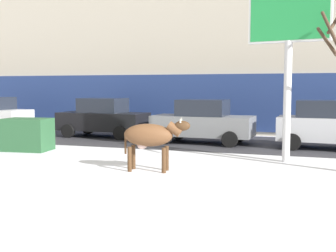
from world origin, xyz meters
The scene contains 10 objects.
ground_plane centered at (0.00, 0.00, 0.00)m, with size 120.00×120.00×0.00m, color white.
road_strip centered at (0.00, 8.58, 0.00)m, with size 60.00×5.60×0.01m, color #333338.
building_facade centered at (0.00, 14.75, 6.48)m, with size 44.00×6.10×13.00m.
cow_brown centered at (0.22, 1.87, 0.99)m, with size 1.93×0.76×1.54m.
billboard centered at (3.75, 4.63, 4.31)m, with size 2.52×0.65×5.56m.
car_black_sedan centered at (-4.85, 8.96, 0.91)m, with size 4.27×2.12×1.84m.
car_grey_sedan centered at (0.18, 8.20, 0.91)m, with size 4.27×2.12×1.84m.
car_silver_hatchback centered at (4.99, 8.01, 0.93)m, with size 3.57×2.04×1.86m.
pedestrian_by_cars centered at (-0.52, 11.34, 0.88)m, with size 0.36×0.24×1.73m.
dumpster centered at (-5.54, 4.13, 0.60)m, with size 1.70×1.10×1.20m, color #285633.
Camera 1 is at (4.40, -9.27, 2.36)m, focal length 45.74 mm.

